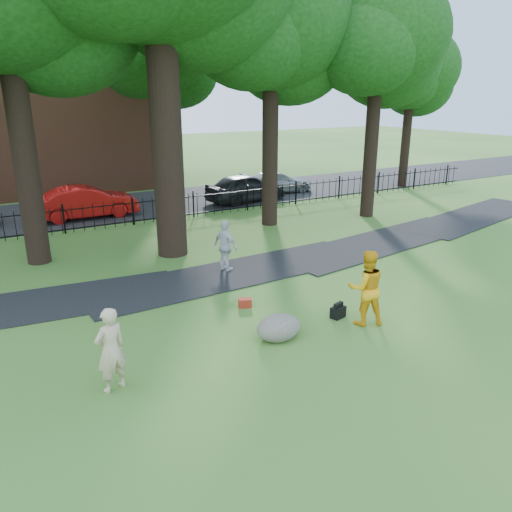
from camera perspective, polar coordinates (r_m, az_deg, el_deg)
ground at (r=13.23m, az=1.55°, el=-7.87°), size 120.00×120.00×0.00m
footpath at (r=16.81m, az=-2.48°, el=-2.04°), size 36.07×3.85×0.03m
street at (r=27.47m, az=-16.22°, el=5.28°), size 80.00×7.00×0.02m
iron_fence at (r=23.56m, az=-13.90°, el=4.90°), size 44.00×0.04×1.20m
tree_row at (r=19.84m, az=-10.86°, el=24.70°), size 26.82×7.96×12.42m
woman at (r=10.57m, az=-16.28°, el=-10.25°), size 0.76×0.61×1.82m
man at (r=13.21m, az=12.47°, el=-3.56°), size 1.20×1.08×2.02m
pedestrian at (r=16.82m, az=-3.49°, el=1.10°), size 0.72×1.11×1.75m
boulder at (r=12.43m, az=2.62°, el=-7.95°), size 1.36×1.18×0.67m
backpack at (r=13.75m, az=9.36°, el=-6.35°), size 0.46×0.35×0.31m
red_bag at (r=14.22m, az=-1.26°, el=-5.37°), size 0.42×0.34×0.25m
red_sedan at (r=25.49m, az=-18.80°, el=5.86°), size 4.75×1.71×1.56m
grey_car at (r=27.84m, az=-1.18°, el=7.82°), size 4.78×2.33×1.57m
silver_car at (r=30.51m, az=2.42°, el=8.42°), size 4.51×2.28×1.26m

